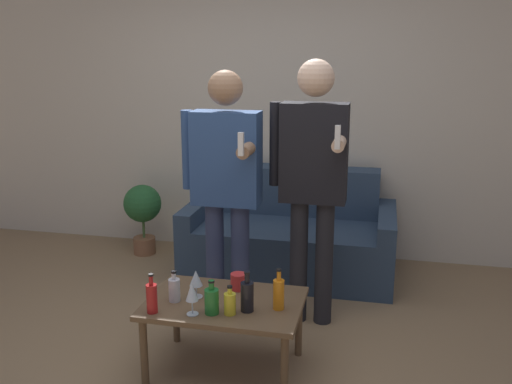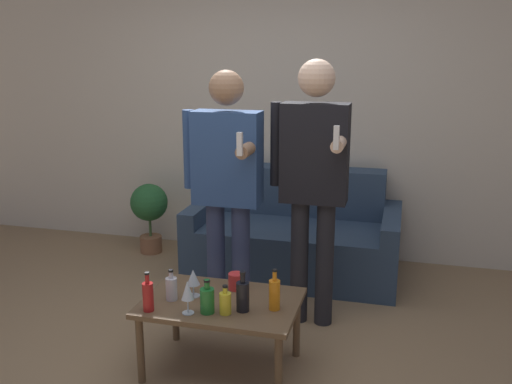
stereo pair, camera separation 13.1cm
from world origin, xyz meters
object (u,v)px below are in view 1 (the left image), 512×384
Objects in this scene: couch at (291,236)px; bottle_orange at (247,296)px; person_standing_right at (313,172)px; coffee_table at (225,309)px; person_standing_left at (226,178)px.

couch is 1.72m from bottle_orange.
bottle_orange is at bearing -88.82° from couch.
bottle_orange is 0.13× the size of person_standing_right.
couch is 1.20m from person_standing_right.
person_standing_right reaches higher than coffee_table.
bottle_orange is at bearing -106.65° from person_standing_right.
person_standing_right reaches higher than person_standing_left.
couch is at bearing 73.09° from person_standing_left.
coffee_table is 0.23m from bottle_orange.
person_standing_left is at bearing -106.91° from couch.
person_standing_left reaches higher than couch.
coffee_table is at bearing -94.33° from couch.
couch is 1.91× the size of coffee_table.
person_standing_right reaches higher than bottle_orange.
bottle_orange is at bearing -66.45° from person_standing_left.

